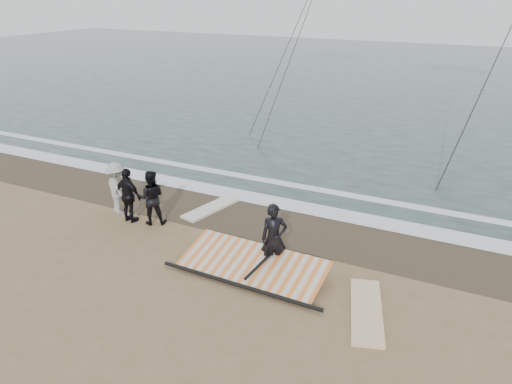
# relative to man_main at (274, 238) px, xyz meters

# --- Properties ---
(ground) EXTENTS (120.00, 120.00, 0.00)m
(ground) POSITION_rel_man_main_xyz_m (-0.95, -1.99, -0.91)
(ground) COLOR #8C704C
(ground) RESTS_ON ground
(sea) EXTENTS (120.00, 54.00, 0.02)m
(sea) POSITION_rel_man_main_xyz_m (-0.95, 31.01, -0.89)
(sea) COLOR #233838
(sea) RESTS_ON ground
(wet_sand) EXTENTS (120.00, 2.80, 0.01)m
(wet_sand) POSITION_rel_man_main_xyz_m (-0.95, 2.51, -0.90)
(wet_sand) COLOR #4C3D2B
(wet_sand) RESTS_ON ground
(foam_near) EXTENTS (120.00, 0.90, 0.01)m
(foam_near) POSITION_rel_man_main_xyz_m (-0.95, 3.91, -0.88)
(foam_near) COLOR white
(foam_near) RESTS_ON sea
(foam_far) EXTENTS (120.00, 0.45, 0.01)m
(foam_far) POSITION_rel_man_main_xyz_m (-0.95, 5.61, -0.88)
(foam_far) COLOR white
(foam_far) RESTS_ON sea
(man_main) EXTENTS (0.79, 0.72, 1.81)m
(man_main) POSITION_rel_man_main_xyz_m (0.00, 0.00, 0.00)
(man_main) COLOR black
(man_main) RESTS_ON ground
(board_white) EXTENTS (1.36, 2.53, 0.10)m
(board_white) POSITION_rel_man_main_xyz_m (2.64, -0.76, -0.86)
(board_white) COLOR silver
(board_white) RESTS_ON ground
(board_cream) EXTENTS (1.05, 2.31, 0.09)m
(board_cream) POSITION_rel_man_main_xyz_m (-3.37, 2.47, -0.86)
(board_cream) COLOR silver
(board_cream) RESTS_ON ground
(trio_cluster) EXTENTS (2.56, 1.14, 1.73)m
(trio_cluster) POSITION_rel_man_main_xyz_m (-5.23, 0.80, -0.05)
(trio_cluster) COLOR black
(trio_cluster) RESTS_ON ground
(sail_rig) EXTENTS (4.37, 1.89, 0.50)m
(sail_rig) POSITION_rel_man_main_xyz_m (-0.44, -0.29, -0.71)
(sail_rig) COLOR black
(sail_rig) RESTS_ON ground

